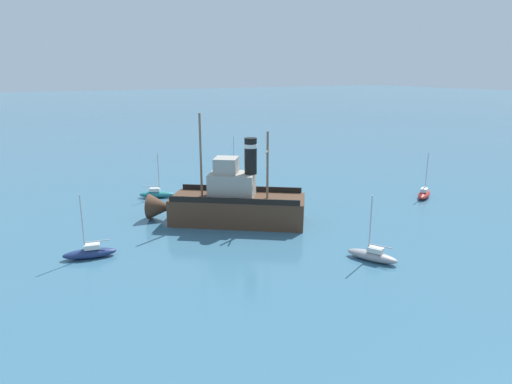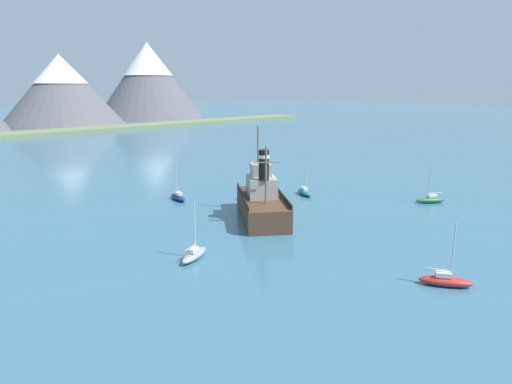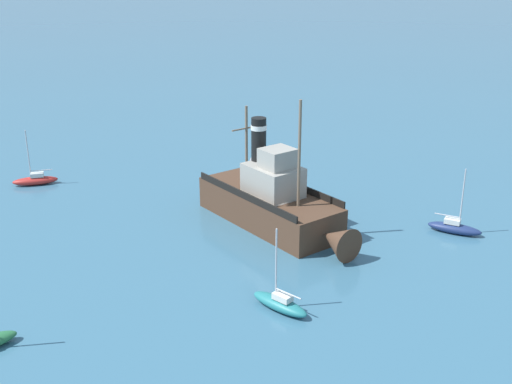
% 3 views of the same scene
% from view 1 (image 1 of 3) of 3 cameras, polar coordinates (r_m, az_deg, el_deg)
% --- Properties ---
extents(ground_plane, '(600.00, 600.00, 0.00)m').
position_cam_1_polar(ground_plane, '(42.71, -3.74, -3.49)').
color(ground_plane, '#38667F').
extents(old_tugboat, '(11.25, 13.60, 9.90)m').
position_cam_1_polar(old_tugboat, '(41.54, -3.14, -1.37)').
color(old_tugboat, '#4C3323').
rests_on(old_tugboat, ground).
extents(sailboat_grey, '(3.90, 2.64, 4.90)m').
position_cam_1_polar(sailboat_grey, '(34.69, 14.36, -7.65)').
color(sailboat_grey, gray).
rests_on(sailboat_grey, ground).
extents(sailboat_teal, '(2.65, 3.90, 4.90)m').
position_cam_1_polar(sailboat_teal, '(51.08, -12.30, -0.22)').
color(sailboat_teal, '#23757A').
rests_on(sailboat_teal, ground).
extents(sailboat_red, '(2.94, 3.81, 4.90)m').
position_cam_1_polar(sailboat_red, '(53.25, 20.27, -0.19)').
color(sailboat_red, '#B22823').
rests_on(sailboat_red, ground).
extents(sailboat_navy, '(1.80, 3.94, 4.90)m').
position_cam_1_polar(sailboat_navy, '(36.27, -20.05, -7.11)').
color(sailboat_navy, navy).
rests_on(sailboat_navy, ground).
extents(sailboat_green, '(3.71, 3.14, 4.90)m').
position_cam_1_polar(sailboat_green, '(63.40, -2.74, 3.04)').
color(sailboat_green, '#286B3D').
rests_on(sailboat_green, ground).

